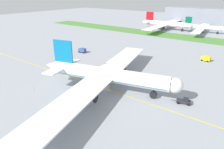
{
  "coord_description": "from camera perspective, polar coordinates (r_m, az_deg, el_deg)",
  "views": [
    {
      "loc": [
        45.73,
        -55.83,
        34.68
      ],
      "look_at": [
        -0.95,
        5.64,
        3.77
      ],
      "focal_mm": 33.51,
      "sensor_mm": 36.0,
      "label": 1
    }
  ],
  "objects": [
    {
      "name": "airliner_foreground",
      "position": [
        76.9,
        -1.64,
        -0.16
      ],
      "size": [
        53.14,
        85.79,
        17.38
      ],
      "color": "white",
      "rests_on": "ground"
    },
    {
      "name": "traffic_cone_port_wing",
      "position": [
        85.98,
        -20.57,
        -3.25
      ],
      "size": [
        0.36,
        0.36,
        0.58
      ],
      "color": "#F2590C",
      "rests_on": "ground"
    },
    {
      "name": "ground_plane",
      "position": [
        80.07,
        -1.9,
        -3.86
      ],
      "size": [
        600.0,
        600.0,
        0.0
      ],
      "primitive_type": "plane",
      "color": "#9399A0",
      "rests_on": "ground"
    },
    {
      "name": "service_truck_baggage_loader",
      "position": [
        128.12,
        -8.12,
        6.59
      ],
      "size": [
        4.71,
        2.91,
        2.68
      ],
      "color": "#33478C",
      "rests_on": "ground"
    },
    {
      "name": "pushback_tug",
      "position": [
        73.39,
        19.06,
        -6.84
      ],
      "size": [
        6.36,
        3.26,
        2.12
      ],
      "color": "#26262B",
      "rests_on": "ground"
    },
    {
      "name": "traffic_cone_near_nose",
      "position": [
        83.73,
        -20.6,
        -3.93
      ],
      "size": [
        0.36,
        0.36,
        0.58
      ],
      "color": "#F2590C",
      "rests_on": "ground"
    },
    {
      "name": "grass_median_strip",
      "position": [
        177.96,
        21.87,
        9.06
      ],
      "size": [
        320.0,
        24.0,
        0.1
      ],
      "primitive_type": "cube",
      "color": "#4C8438",
      "rests_on": "ground"
    },
    {
      "name": "parked_airliner_far_left",
      "position": [
        211.83,
        14.34,
        13.21
      ],
      "size": [
        49.97,
        79.75,
        15.79
      ],
      "color": "white",
      "rests_on": "ground"
    },
    {
      "name": "ground_crew_wingwalker_port",
      "position": [
        79.76,
        -0.3,
        -3.11
      ],
      "size": [
        0.5,
        0.51,
        1.75
      ],
      "color": "black",
      "rests_on": "ground"
    },
    {
      "name": "terminal_building",
      "position": [
        247.46,
        28.21,
        13.39
      ],
      "size": [
        119.59,
        20.0,
        18.0
      ],
      "primitive_type": "cube",
      "color": "gray",
      "rests_on": "ground"
    },
    {
      "name": "service_truck_fuel_bowser",
      "position": [
        121.55,
        24.25,
        4.03
      ],
      "size": [
        4.71,
        2.88,
        2.78
      ],
      "color": "yellow",
      "rests_on": "ground"
    },
    {
      "name": "parked_airliner_far_centre",
      "position": [
        206.27,
        23.47,
        11.65
      ],
      "size": [
        38.66,
        61.31,
        13.17
      ],
      "color": "white",
      "rests_on": "ground"
    },
    {
      "name": "apron_taxi_line",
      "position": [
        79.99,
        -1.96,
        -3.88
      ],
      "size": [
        280.0,
        0.36,
        0.01
      ],
      "primitive_type": "cube",
      "color": "yellow",
      "rests_on": "ground"
    }
  ]
}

